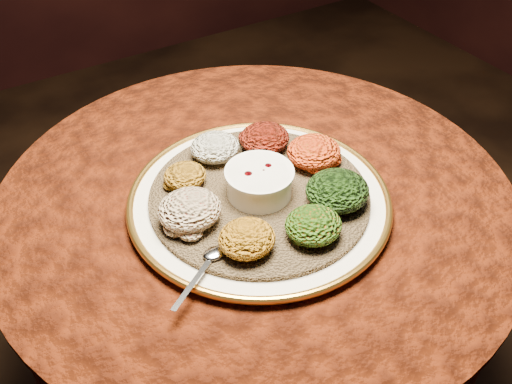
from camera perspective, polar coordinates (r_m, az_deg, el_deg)
table at (r=1.18m, az=-0.02°, el=-6.53°), size 0.96×0.96×0.73m
platter at (r=1.02m, az=0.33°, el=-0.79°), size 0.56×0.56×0.02m
injera at (r=1.01m, az=0.33°, el=-0.33°), size 0.42×0.42×0.01m
stew_bowl at (r=0.99m, az=0.34°, el=1.16°), size 0.12×0.12×0.05m
spoon at (r=0.89m, az=-4.52°, el=-6.60°), size 0.12×0.08×0.01m
portion_ayib at (r=1.08m, az=-4.12°, el=4.49°), size 0.09×0.09×0.04m
portion_kitfo at (r=1.10m, az=0.85°, el=5.42°), size 0.10×0.09×0.05m
portion_tikil at (r=1.07m, az=5.80°, el=4.02°), size 0.10×0.10×0.05m
portion_gomen at (r=0.98m, az=8.14°, el=0.14°), size 0.11×0.11×0.05m
portion_mixveg at (r=0.92m, az=5.75°, el=-3.32°), size 0.09×0.09×0.05m
portion_kik at (r=0.89m, az=-0.92°, el=-4.67°), size 0.09×0.09×0.04m
portion_timatim at (r=0.94m, az=-6.65°, el=-1.77°), size 0.11×0.10×0.05m
portion_shiro at (r=1.02m, az=-7.12°, el=1.63°), size 0.08×0.07×0.04m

